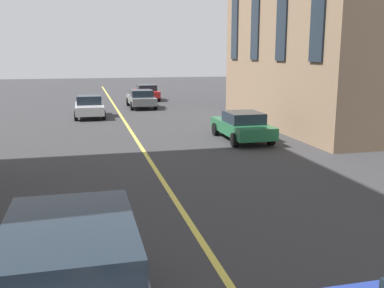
# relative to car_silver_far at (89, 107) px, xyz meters

# --- Properties ---
(lane_centre_line) EXTENTS (80.00, 0.16, 0.01)m
(lane_centre_line) POSITION_rel_car_silver_far_xyz_m (-12.27, -2.03, -0.70)
(lane_centre_line) COLOR #D8C64C
(lane_centre_line) RESTS_ON ground_plane
(car_silver_far) EXTENTS (3.90, 1.89, 1.40)m
(car_silver_far) POSITION_rel_car_silver_far_xyz_m (0.00, 0.00, 0.00)
(car_silver_far) COLOR #B7BABF
(car_silver_far) RESTS_ON ground_plane
(car_grey_trailing) EXTENTS (4.40, 1.95, 1.37)m
(car_grey_trailing) POSITION_rel_car_silver_far_xyz_m (4.35, -3.94, 0.00)
(car_grey_trailing) COLOR slate
(car_grey_trailing) RESTS_ON ground_plane
(car_grey_near) EXTENTS (4.70, 2.14, 1.88)m
(car_grey_near) POSITION_rel_car_silver_far_xyz_m (-23.51, 0.61, 0.27)
(car_grey_near) COLOR slate
(car_grey_near) RESTS_ON ground_plane
(car_green_mid) EXTENTS (4.40, 1.95, 1.37)m
(car_green_mid) POSITION_rel_car_silver_far_xyz_m (-9.68, -6.93, 0.00)
(car_green_mid) COLOR #1E6038
(car_green_mid) RESTS_ON ground_plane
(car_red_oncoming) EXTENTS (4.40, 1.95, 1.37)m
(car_red_oncoming) POSITION_rel_car_silver_far_xyz_m (9.98, -5.15, 0.00)
(car_red_oncoming) COLOR #B21E1E
(car_red_oncoming) RESTS_ON ground_plane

